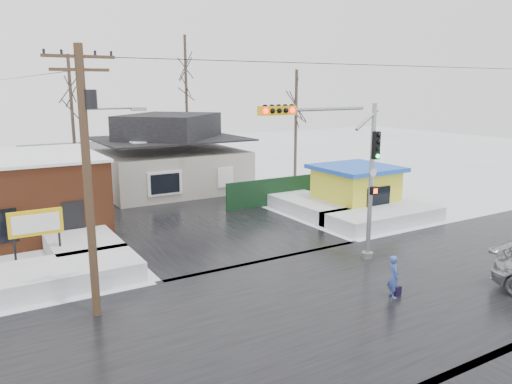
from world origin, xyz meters
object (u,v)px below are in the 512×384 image
traffic_signal (345,163)px  marquee_sign (36,225)px  kiosk (355,188)px  pedestrian (393,277)px  utility_pole (89,168)px

traffic_signal → marquee_sign: traffic_signal is taller
kiosk → pedestrian: size_ratio=2.86×
utility_pole → kiosk: bearing=20.4°
traffic_signal → pedestrian: traffic_signal is taller
utility_pole → marquee_sign: size_ratio=3.53×
traffic_signal → pedestrian: size_ratio=4.35×
marquee_sign → kiosk: size_ratio=0.55×
traffic_signal → kiosk: traffic_signal is taller
utility_pole → kiosk: 18.95m
utility_pole → pedestrian: size_ratio=5.59×
utility_pole → marquee_sign: utility_pole is taller
traffic_signal → marquee_sign: 13.42m
traffic_signal → marquee_sign: size_ratio=2.75×
traffic_signal → kiosk: (7.07, 7.03, -3.08)m
marquee_sign → kiosk: kiosk is taller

